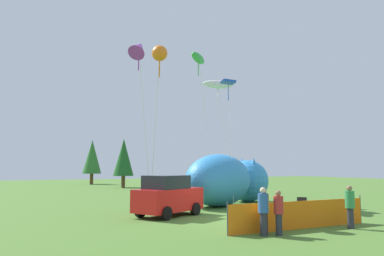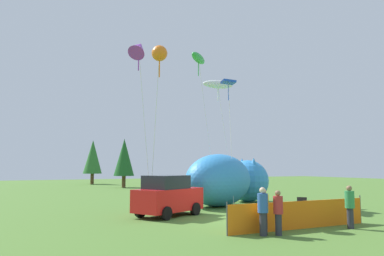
{
  "view_description": "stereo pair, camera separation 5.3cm",
  "coord_description": "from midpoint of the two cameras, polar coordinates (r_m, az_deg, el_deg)",
  "views": [
    {
      "loc": [
        -9.8,
        -16.05,
        2.59
      ],
      "look_at": [
        -0.38,
        3.22,
        4.78
      ],
      "focal_mm": 35.0,
      "sensor_mm": 36.0,
      "label": 1
    },
    {
      "loc": [
        -9.76,
        -16.08,
        2.59
      ],
      "look_at": [
        -0.38,
        3.22,
        4.78
      ],
      "focal_mm": 35.0,
      "sensor_mm": 36.0,
      "label": 2
    }
  ],
  "objects": [
    {
      "name": "kite_green_fish",
      "position": [
        27.43,
        1.04,
        10.52
      ],
      "size": [
        2.49,
        2.79,
        10.78
      ],
      "color": "silver",
      "rests_on": "ground"
    },
    {
      "name": "inflatable_cat",
      "position": [
        25.48,
        5.5,
        -8.13
      ],
      "size": [
        8.34,
        6.14,
        3.37
      ],
      "rotation": [
        0.0,
        0.0,
        0.48
      ],
      "color": "#338CD8",
      "rests_on": "ground"
    },
    {
      "name": "spectator_in_black_shirt",
      "position": [
        14.82,
        13.1,
        -12.18
      ],
      "size": [
        0.36,
        0.36,
        1.68
      ],
      "color": "#2D2D38",
      "rests_on": "ground"
    },
    {
      "name": "safety_fence",
      "position": [
        16.6,
        16.29,
        -12.59
      ],
      "size": [
        7.2,
        0.09,
        1.25
      ],
      "rotation": [
        0.0,
        0.0,
        0.01
      ],
      "color": "orange",
      "rests_on": "ground"
    },
    {
      "name": "horizon_tree_west",
      "position": [
        46.75,
        -10.27,
        -4.44
      ],
      "size": [
        2.49,
        2.49,
        5.95
      ],
      "color": "brown",
      "rests_on": "ground"
    },
    {
      "name": "spectator_in_yellow_shirt",
      "position": [
        14.8,
        10.97,
        -12.08
      ],
      "size": [
        0.38,
        0.38,
        1.75
      ],
      "color": "#2D2D38",
      "rests_on": "ground"
    },
    {
      "name": "kite_white_ghost",
      "position": [
        27.9,
        4.02,
        6.59
      ],
      "size": [
        2.38,
        2.27,
        9.01
      ],
      "color": "silver",
      "rests_on": "ground"
    },
    {
      "name": "horizon_tree_east",
      "position": [
        56.49,
        -14.86,
        -4.28
      ],
      "size": [
        2.68,
        2.68,
        6.4
      ],
      "color": "brown",
      "rests_on": "ground"
    },
    {
      "name": "kite_blue_box",
      "position": [
        26.32,
        5.64,
        6.65
      ],
      "size": [
        1.72,
        2.92,
        8.56
      ],
      "color": "silver",
      "rests_on": "ground"
    },
    {
      "name": "spectator_in_blue_shirt",
      "position": [
        14.6,
        10.84,
        -12.06
      ],
      "size": [
        0.39,
        0.39,
        1.8
      ],
      "color": "#2D2D38",
      "rests_on": "ground"
    },
    {
      "name": "kite_purple_delta",
      "position": [
        21.93,
        -8.05,
        11.88
      ],
      "size": [
        1.65,
        1.7,
        9.98
      ],
      "color": "silver",
      "rests_on": "ground"
    },
    {
      "name": "ground_plane",
      "position": [
        18.99,
        5.51,
        -13.65
      ],
      "size": [
        120.0,
        120.0,
        0.0
      ],
      "primitive_type": "plane",
      "color": "#4C752D"
    },
    {
      "name": "folding_chair",
      "position": [
        20.97,
        16.47,
        -11.16
      ],
      "size": [
        0.75,
        0.75,
        0.95
      ],
      "rotation": [
        0.0,
        0.0,
        -2.36
      ],
      "color": "black",
      "rests_on": "ground"
    },
    {
      "name": "parked_car",
      "position": [
        19.84,
        -3.6,
        -10.32
      ],
      "size": [
        4.22,
        3.33,
        2.11
      ],
      "rotation": [
        0.0,
        0.0,
        0.48
      ],
      "color": "red",
      "rests_on": "ground"
    },
    {
      "name": "kite_orange_flower",
      "position": [
        20.35,
        -4.91,
        11.16
      ],
      "size": [
        0.84,
        1.59,
        8.99
      ],
      "color": "silver",
      "rests_on": "ground"
    },
    {
      "name": "spectator_in_red_shirt",
      "position": [
        17.28,
        23.0,
        -10.76
      ],
      "size": [
        0.39,
        0.39,
        1.78
      ],
      "color": "#2D2D38",
      "rests_on": "ground"
    }
  ]
}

